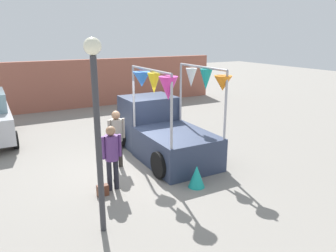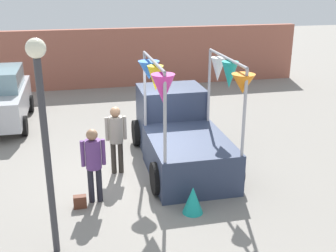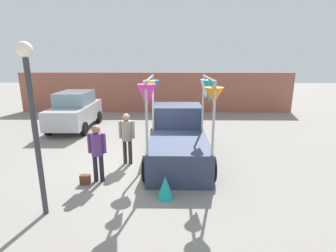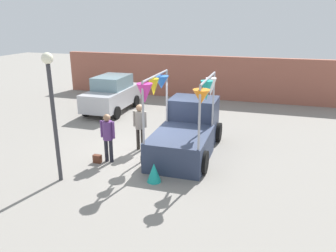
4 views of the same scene
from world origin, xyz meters
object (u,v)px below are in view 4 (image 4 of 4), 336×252
Objects in this scene: parked_car at (112,94)px; folded_kite_bundle_teal at (154,173)px; person_vendor at (140,123)px; street_lamp at (52,100)px; person_customer at (108,133)px; handbag at (97,159)px; vendor_truck at (187,129)px.

folded_kite_bundle_teal is (4.76, -6.90, -0.64)m from parked_car.
parked_car reaches higher than person_vendor.
parked_car is 1.04× the size of street_lamp.
handbag is at bearing -150.26° from person_customer.
person_customer is 2.31m from folded_kite_bundle_teal.
street_lamp is 3.64m from folded_kite_bundle_teal.
street_lamp is at bearing -132.60° from vendor_truck.
person_customer is 1.49m from person_vendor.
street_lamp is (-0.81, -1.67, 1.49)m from person_customer.
street_lamp is (1.97, -7.63, 1.58)m from parked_car.
parked_car is 8.41m from folded_kite_bundle_teal.
person_vendor is at bearing -53.51° from parked_car.
person_vendor is at bearing -166.14° from vendor_truck.
person_vendor is (-1.72, -0.42, 0.20)m from vendor_truck.
vendor_truck is at bearing 82.18° from folded_kite_bundle_teal.
person_customer is (-2.35, -1.77, 0.17)m from vendor_truck.
vendor_truck reaches higher than folded_kite_bundle_teal.
handbag is 0.47× the size of folded_kite_bundle_teal.
folded_kite_bundle_teal is (2.33, -0.73, 0.16)m from handbag.
parked_car is 6.68m from handbag.
street_lamp is (-1.45, -3.01, 1.46)m from person_vendor.
vendor_truck is at bearing 47.40° from street_lamp.
handbag is at bearing -68.45° from parked_car.
person_vendor is 6.27× the size of handbag.
vendor_truck is 1.03× the size of parked_car.
folded_kite_bundle_teal is at bearing -25.29° from person_customer.
vendor_truck is 1.07× the size of street_lamp.
parked_car is (-5.13, 4.20, 0.08)m from vendor_truck.
parked_car is at bearing 104.48° from street_lamp.
vendor_truck is 14.73× the size of handbag.
person_customer is 2.85× the size of folded_kite_bundle_teal.
street_lamp is at bearing -115.62° from person_vendor.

